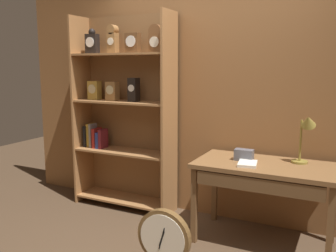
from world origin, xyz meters
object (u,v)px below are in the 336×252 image
object	(u,v)px
toolbox_small	(244,155)
round_clock_large	(164,239)
workbench	(265,174)
bookshelf	(123,110)
open_repair_manual	(248,164)
desk_lamp	(306,131)

from	to	relation	value
toolbox_small	round_clock_large	world-z (taller)	toolbox_small
round_clock_large	workbench	bearing A→B (deg)	51.53
workbench	round_clock_large	distance (m)	1.08
toolbox_small	round_clock_large	bearing A→B (deg)	-116.52
workbench	toolbox_small	bearing A→B (deg)	166.69
workbench	round_clock_large	world-z (taller)	workbench
toolbox_small	bookshelf	bearing A→B (deg)	172.14
workbench	open_repair_manual	size ratio (longest dim) A/B	5.69
desk_lamp	toolbox_small	distance (m)	0.59
desk_lamp	open_repair_manual	xyz separation A→B (m)	(-0.45, -0.25, -0.29)
bookshelf	open_repair_manual	world-z (taller)	bookshelf
open_repair_manual	round_clock_large	size ratio (longest dim) A/B	0.44
bookshelf	open_repair_manual	xyz separation A→B (m)	(1.54, -0.34, -0.36)
open_repair_manual	round_clock_large	bearing A→B (deg)	-134.47
workbench	toolbox_small	distance (m)	0.26
desk_lamp	open_repair_manual	bearing A→B (deg)	-151.17
toolbox_small	round_clock_large	size ratio (longest dim) A/B	0.34
toolbox_small	open_repair_manual	world-z (taller)	toolbox_small
open_repair_manual	workbench	bearing A→B (deg)	25.20
open_repair_manual	round_clock_large	distance (m)	0.99
bookshelf	toolbox_small	world-z (taller)	bookshelf
workbench	desk_lamp	world-z (taller)	desk_lamp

